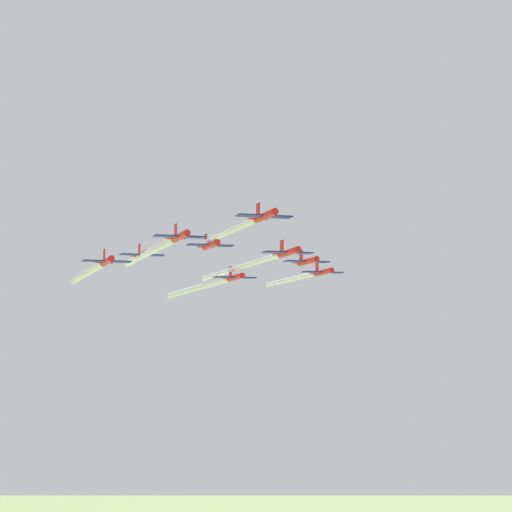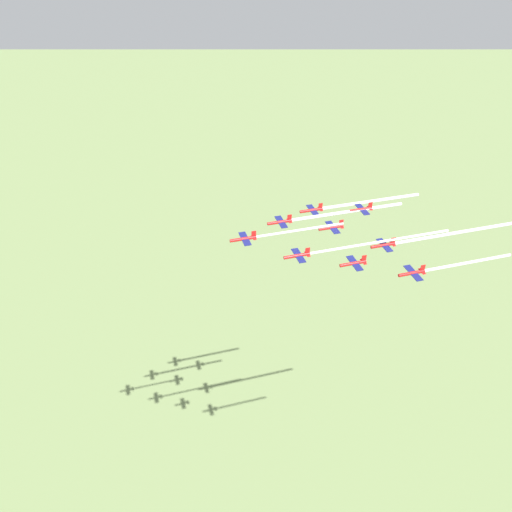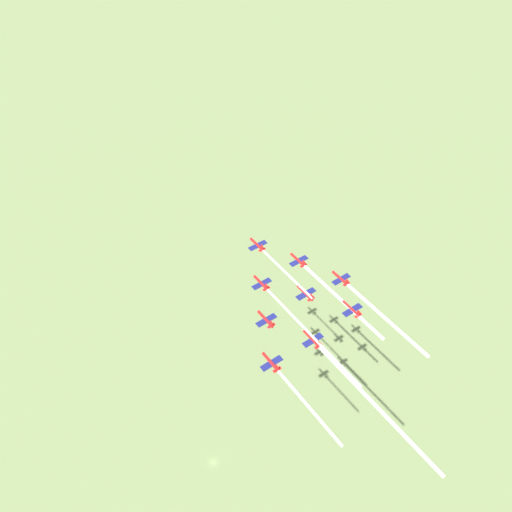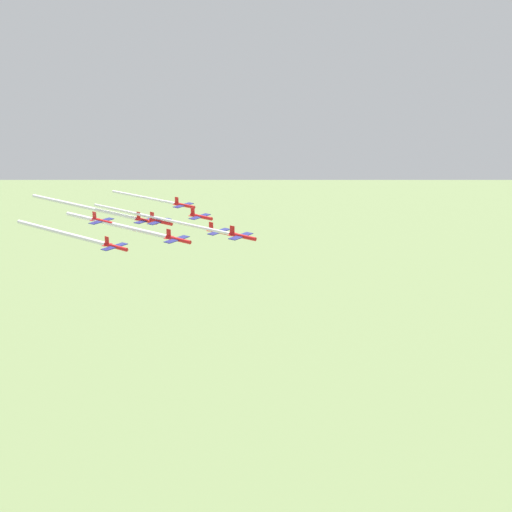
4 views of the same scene
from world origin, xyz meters
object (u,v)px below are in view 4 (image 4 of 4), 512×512
Objects in this scene: jet_4 at (160,221)px; jet_5 at (115,247)px; jet_0 at (242,236)px; jet_2 at (177,239)px; jet_3 at (200,217)px; jet_1 at (220,232)px; jet_7 at (146,221)px; jet_8 at (102,221)px; jet_6 at (184,205)px.

jet_4 is 1.00× the size of jet_5.
jet_0 is 1.00× the size of jet_2.
jet_0 reaches higher than jet_3.
jet_1 is 29.50m from jet_7.
jet_2 is 1.00× the size of jet_5.
jet_2 reaches higher than jet_3.
jet_3 is at bearing -120.47° from jet_1.
jet_0 is 34.42m from jet_5.
jet_0 is at bearing 101.09° from jet_8.
jet_3 is 1.00× the size of jet_4.
jet_8 is (9.02, 14.51, 2.81)m from jet_5.
jet_7 is 1.00× the size of jet_8.
jet_1 is 17.09m from jet_3.
jet_4 is at bearing -0.00° from jet_3.
jet_6 is at bearing -150.46° from jet_4.
jet_4 is 17.62m from jet_5.
jet_6 reaches higher than jet_5.
jet_3 is 17.09m from jet_6.
jet_0 is 1.00× the size of jet_1.
jet_5 is (-25.62, 15.36, -0.75)m from jet_1.
jet_1 is at bearing 150.46° from jet_5.
jet_4 is at bearing 180.00° from jet_5.
jet_8 is (-16.60, 29.87, 2.06)m from jet_1.
jet_2 is 29.46m from jet_8.
jet_7 is (-17.32, 0.43, -1.43)m from jet_6.
jet_7 is (26.34, 14.08, -0.83)m from jet_5.
jet_2 is at bearing 40.36° from jet_6.
jet_7 is (9.75, 43.96, -4.90)m from jet_0.
jet_3 is 1.00× the size of jet_5.
jet_5 is at bearing -59.53° from jet_0.
jet_2 reaches higher than jet_1.
jet_5 is at bearing -0.00° from jet_3.
jet_8 is at bearing -59.53° from jet_4.
jet_5 is 1.00× the size of jet_7.
jet_4 is 1.00× the size of jet_7.
jet_8 is at bearing -0.00° from jet_7.
jet_4 is 1.00× the size of jet_8.
jet_2 is at bearing -59.53° from jet_0.
jet_0 is at bearing 90.00° from jet_4.
jet_1 is 29.88m from jet_5.
jet_4 is 17.56m from jet_7.
jet_1 is at bearing 120.47° from jet_8.
jet_6 is at bearing -139.64° from jet_2.
jet_2 is 1.00× the size of jet_7.
jet_0 is 1.00× the size of jet_8.
jet_3 is (26.34, 14.08, -1.64)m from jet_2.
jet_3 is at bearing -150.46° from jet_2.
jet_1 is 17.26m from jet_4.
jet_3 is 29.93m from jet_8.
jet_6 is at bearing -120.47° from jet_1.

